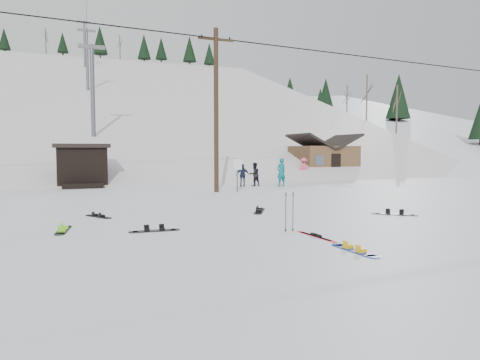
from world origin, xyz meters
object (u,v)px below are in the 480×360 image
object	(u,v)px
cabin	(323,160)
hero_snowboard	(354,250)
utility_pole	(216,108)
hero_skis	(316,236)

from	to	relation	value
cabin	hero_snowboard	bearing A→B (deg)	-120.01
utility_pole	hero_skis	bearing A→B (deg)	-95.31
cabin	hero_skis	world-z (taller)	cabin
cabin	hero_snowboard	xyz separation A→B (m)	(-14.20, -24.58, -1.45)
hero_snowboard	hero_skis	size ratio (longest dim) A/B	0.95
utility_pole	hero_snowboard	bearing A→B (deg)	-94.69
hero_snowboard	cabin	bearing A→B (deg)	-33.96
utility_pole	hero_snowboard	world-z (taller)	utility_pole
utility_pole	cabin	xyz separation A→B (m)	(13.00, 10.00, -3.20)
cabin	hero_skis	bearing A→B (deg)	-121.85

